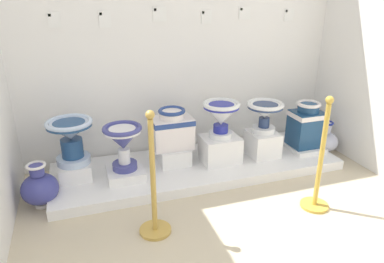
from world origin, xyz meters
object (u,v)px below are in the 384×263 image
(stanchion_post_near_left, at_px, (154,198))
(stanchion_post_near_right, at_px, (319,174))
(plinth_block_tall_cobalt, at_px, (125,173))
(info_placard_first, at_px, (54,20))
(info_placard_fourth, at_px, (206,16))
(antique_toilet_broad_patterned, at_px, (70,135))
(plinth_block_pale_glazed, at_px, (173,154))
(plinth_block_central_ornate, at_px, (220,149))
(antique_toilet_central_ornate, at_px, (221,114))
(plinth_block_leftmost, at_px, (303,147))
(decorative_vase_companion, at_px, (324,140))
(antique_toilet_tall_cobalt, at_px, (123,140))
(plinth_block_rightmost, at_px, (262,143))
(antique_toilet_rightmost, at_px, (265,112))
(info_placard_third, at_px, (159,14))
(info_placard_fifth, at_px, (245,13))
(plinth_block_broad_patterned, at_px, (75,170))
(antique_toilet_leftmost, at_px, (306,124))
(decorative_vase_corner, at_px, (40,188))
(info_placard_sixth, at_px, (289,14))
(antique_toilet_pale_glazed, at_px, (172,128))
(info_placard_second, at_px, (105,19))

(stanchion_post_near_left, xyz_separation_m, stanchion_post_near_right, (1.36, -0.10, 0.01))
(plinth_block_tall_cobalt, height_order, info_placard_first, info_placard_first)
(info_placard_fourth, height_order, stanchion_post_near_right, info_placard_fourth)
(antique_toilet_broad_patterned, relative_size, plinth_block_pale_glazed, 1.17)
(plinth_block_central_ornate, bearing_deg, antique_toilet_central_ornate, 180.00)
(plinth_block_leftmost, bearing_deg, decorative_vase_companion, 1.53)
(antique_toilet_tall_cobalt, bearing_deg, plinth_block_rightmost, 1.23)
(plinth_block_central_ornate, relative_size, decorative_vase_companion, 0.99)
(antique_toilet_rightmost, bearing_deg, info_placard_third, 151.68)
(antique_toilet_rightmost, distance_m, info_placard_fifth, 1.05)
(decorative_vase_companion, bearing_deg, plinth_block_broad_patterned, 177.40)
(plinth_block_tall_cobalt, distance_m, antique_toilet_leftmost, 1.96)
(plinth_block_tall_cobalt, relative_size, antique_toilet_rightmost, 0.92)
(antique_toilet_broad_patterned, xyz_separation_m, stanchion_post_near_right, (1.91, -1.00, -0.21))
(antique_toilet_central_ornate, relative_size, info_placard_third, 2.63)
(antique_toilet_broad_patterned, bearing_deg, plinth_block_leftmost, -3.07)
(decorative_vase_corner, bearing_deg, antique_toilet_tall_cobalt, 8.21)
(plinth_block_tall_cobalt, xyz_separation_m, decorative_vase_corner, (-0.73, -0.11, 0.04))
(info_placard_fifth, bearing_deg, decorative_vase_companion, -32.69)
(stanchion_post_near_left, bearing_deg, info_placard_fourth, 55.83)
(plinth_block_broad_patterned, relative_size, antique_toilet_tall_cobalt, 0.75)
(decorative_vase_corner, xyz_separation_m, stanchion_post_near_left, (0.84, -0.65, 0.13))
(antique_toilet_leftmost, relative_size, info_placard_first, 3.65)
(info_placard_fourth, distance_m, info_placard_sixth, 0.96)
(antique_toilet_tall_cobalt, xyz_separation_m, plinth_block_rightmost, (1.44, 0.03, -0.25))
(plinth_block_pale_glazed, relative_size, decorative_vase_corner, 0.90)
(antique_toilet_central_ornate, bearing_deg, antique_toilet_pale_glazed, 163.84)
(antique_toilet_tall_cobalt, bearing_deg, stanchion_post_near_right, -30.26)
(info_placard_second, xyz_separation_m, info_placard_third, (0.52, 0.00, 0.03))
(decorative_vase_corner, bearing_deg, info_placard_fourth, 20.53)
(info_placard_fifth, relative_size, decorative_vase_corner, 0.32)
(antique_toilet_central_ornate, relative_size, decorative_vase_companion, 0.97)
(antique_toilet_tall_cobalt, relative_size, info_placard_first, 3.14)
(antique_toilet_central_ornate, distance_m, decorative_vase_companion, 1.32)
(plinth_block_leftmost, relative_size, info_placard_sixth, 2.95)
(antique_toilet_broad_patterned, distance_m, info_placard_sixth, 2.59)
(plinth_block_rightmost, relative_size, info_placard_second, 2.09)
(plinth_block_tall_cobalt, xyz_separation_m, info_placard_third, (0.50, 0.54, 1.37))
(plinth_block_broad_patterned, xyz_separation_m, antique_toilet_rightmost, (1.88, -0.11, 0.41))
(antique_toilet_tall_cobalt, xyz_separation_m, antique_toilet_central_ornate, (0.96, 0.04, 0.12))
(decorative_vase_corner, bearing_deg, plinth_block_rightmost, 3.59)
(antique_toilet_pale_glazed, bearing_deg, decorative_vase_companion, -4.97)
(plinth_block_tall_cobalt, xyz_separation_m, stanchion_post_near_left, (0.10, -0.76, 0.16))
(antique_toilet_rightmost, distance_m, info_placard_first, 2.16)
(plinth_block_pale_glazed, distance_m, plinth_block_central_ornate, 0.48)
(info_placard_fourth, relative_size, stanchion_post_near_right, 0.14)
(plinth_block_central_ornate, relative_size, antique_toilet_leftmost, 0.77)
(antique_toilet_rightmost, distance_m, stanchion_post_near_right, 0.93)
(antique_toilet_pale_glazed, relative_size, info_placard_third, 2.89)
(plinth_block_pale_glazed, distance_m, decorative_vase_companion, 1.72)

